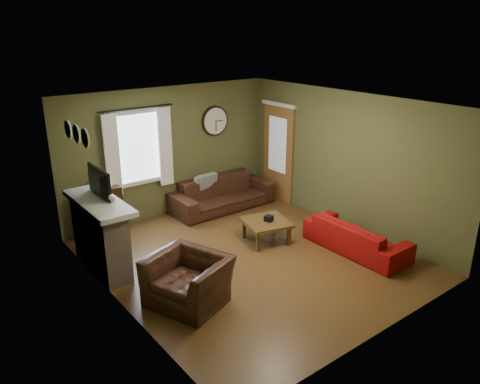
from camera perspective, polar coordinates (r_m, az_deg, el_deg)
floor at (r=7.98m, az=1.20°, el=-8.03°), size 4.60×5.20×0.00m
ceiling at (r=7.14m, az=1.35°, el=10.72°), size 4.60×5.20×0.00m
wall_left at (r=6.37m, az=-15.10°, el=-3.35°), size 0.00×5.20×2.60m
wall_right at (r=9.02m, az=12.75°, el=3.72°), size 0.00×5.20×2.60m
wall_back at (r=9.54m, az=-8.61°, el=4.86°), size 4.60×0.00×2.60m
wall_front at (r=5.83m, az=17.60°, el=-5.86°), size 4.60×0.00×2.60m
fireplace at (r=7.72m, az=-16.63°, el=-5.39°), size 0.40×1.40×1.10m
firebox at (r=7.89m, az=-15.17°, el=-6.70°), size 0.04×0.60×0.55m
mantel at (r=7.51m, az=-16.86°, el=-1.25°), size 0.58×1.60×0.08m
tv at (r=7.58m, az=-17.29°, el=0.62°), size 0.08×0.60×0.35m
tv_screen at (r=7.58m, az=-16.78°, el=1.14°), size 0.02×0.62×0.36m
medallion_left at (r=6.81m, az=-18.34°, el=6.25°), size 0.28×0.28×0.03m
medallion_mid at (r=7.13m, az=-19.31°, el=6.73°), size 0.28×0.28×0.03m
medallion_right at (r=7.46m, az=-20.21°, el=7.16°), size 0.28×0.28×0.03m
window_pane at (r=9.16m, az=-12.43°, el=5.29°), size 1.00×0.02×1.30m
curtain_rod at (r=8.92m, az=-12.52°, el=9.96°), size 0.03×0.03×1.50m
curtain_left at (r=8.88m, az=-15.32°, el=4.24°), size 0.28×0.04×1.55m
curtain_right at (r=9.33m, az=-9.09°, el=5.45°), size 0.28×0.04×1.55m
wall_clock at (r=9.95m, az=-3.03°, el=8.63°), size 0.64×0.06×0.64m
door at (r=10.29m, az=4.66°, el=4.69°), size 0.05×0.90×2.10m
bookshelf at (r=9.02m, az=-16.58°, el=-2.35°), size 0.76×0.32×0.90m
book at (r=8.91m, az=-16.80°, el=0.85°), size 0.24×0.29×0.02m
sofa_brown at (r=9.95m, az=-2.15°, el=-0.16°), size 2.25×0.88×0.66m
pillow_left at (r=9.88m, az=-4.04°, el=1.02°), size 0.43×0.14×0.43m
pillow_right at (r=9.86m, az=-4.61°, el=0.96°), size 0.38×0.12×0.38m
sofa_red at (r=8.36m, az=14.00°, el=-5.24°), size 0.73×1.87×0.55m
armchair at (r=6.71m, az=-6.34°, el=-10.63°), size 1.24×1.32×0.69m
coffee_table at (r=8.48m, az=3.19°, el=-4.79°), size 0.92×0.92×0.41m
tissue_box at (r=8.39m, az=3.52°, el=-3.58°), size 0.17×0.17×0.10m
wine_glass_a at (r=6.97m, az=-15.11°, el=-1.44°), size 0.07×0.07×0.21m
wine_glass_b at (r=7.04m, az=-15.39°, el=-1.21°), size 0.08×0.08×0.22m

